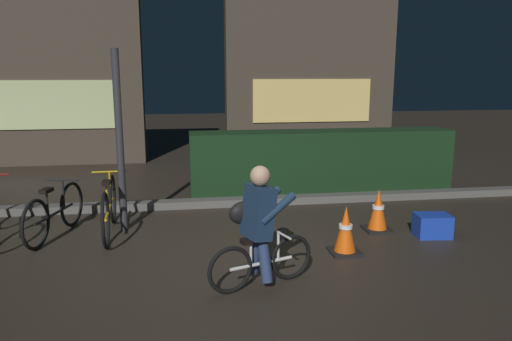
{
  "coord_description": "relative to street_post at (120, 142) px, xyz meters",
  "views": [
    {
      "loc": [
        -0.72,
        -5.42,
        2.14
      ],
      "look_at": [
        0.2,
        0.6,
        0.9
      ],
      "focal_mm": 34.21,
      "sensor_mm": 36.0,
      "label": 1
    }
  ],
  "objects": [
    {
      "name": "cyclist",
      "position": [
        1.55,
        -2.04,
        -0.59
      ],
      "size": [
        1.13,
        0.51,
        1.25
      ],
      "rotation": [
        0.0,
        0.0,
        0.35
      ],
      "color": "black",
      "rests_on": "ground"
    },
    {
      "name": "traffic_cone_far",
      "position": [
        3.44,
        -0.55,
        -0.94
      ],
      "size": [
        0.36,
        0.36,
        0.58
      ],
      "color": "black",
      "rests_on": "ground"
    },
    {
      "name": "ground_plane",
      "position": [
        1.54,
        -1.2,
        -1.22
      ],
      "size": [
        40.0,
        40.0,
        0.0
      ],
      "primitive_type": "plane",
      "color": "#2D261E"
    },
    {
      "name": "parked_bike_center_left",
      "position": [
        -0.16,
        -0.16,
        -0.85
      ],
      "size": [
        0.46,
        1.75,
        0.81
      ],
      "rotation": [
        0.0,
        0.0,
        1.62
      ],
      "color": "black",
      "rests_on": "ground"
    },
    {
      "name": "storefront_left",
      "position": [
        -2.16,
        5.3,
        1.05
      ],
      "size": [
        4.21,
        0.54,
        4.55
      ],
      "color": "#42382D",
      "rests_on": "ground"
    },
    {
      "name": "blue_crate",
      "position": [
        4.05,
        -0.9,
        -1.07
      ],
      "size": [
        0.47,
        0.36,
        0.3
      ],
      "primitive_type": "cube",
      "rotation": [
        0.0,
        0.0,
        -0.1
      ],
      "color": "#193DB7",
      "rests_on": "ground"
    },
    {
      "name": "sidewalk_curb",
      "position": [
        1.54,
        1.0,
        -1.16
      ],
      "size": [
        12.0,
        0.24,
        0.12
      ],
      "primitive_type": "cube",
      "color": "#56544F",
      "rests_on": "ground"
    },
    {
      "name": "storefront_right",
      "position": [
        4.18,
        6.0,
        1.24
      ],
      "size": [
        4.43,
        0.54,
        4.95
      ],
      "color": "#42382D",
      "rests_on": "ground"
    },
    {
      "name": "hedge_row",
      "position": [
        3.34,
        1.9,
        -0.67
      ],
      "size": [
        4.8,
        0.7,
        1.09
      ],
      "primitive_type": "cube",
      "color": "black",
      "rests_on": "ground"
    },
    {
      "name": "traffic_cone_near",
      "position": [
        2.72,
        -1.3,
        -0.94
      ],
      "size": [
        0.36,
        0.36,
        0.58
      ],
      "color": "black",
      "rests_on": "ground"
    },
    {
      "name": "parked_bike_left_mid",
      "position": [
        -0.85,
        -0.16,
        -0.89
      ],
      "size": [
        0.51,
        1.53,
        0.72
      ],
      "rotation": [
        0.0,
        0.0,
        1.32
      ],
      "color": "black",
      "rests_on": "ground"
    },
    {
      "name": "street_post",
      "position": [
        0.0,
        0.0,
        0.0
      ],
      "size": [
        0.1,
        0.1,
        2.43
      ],
      "primitive_type": "cylinder",
      "color": "#2D2D33",
      "rests_on": "ground"
    }
  ]
}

